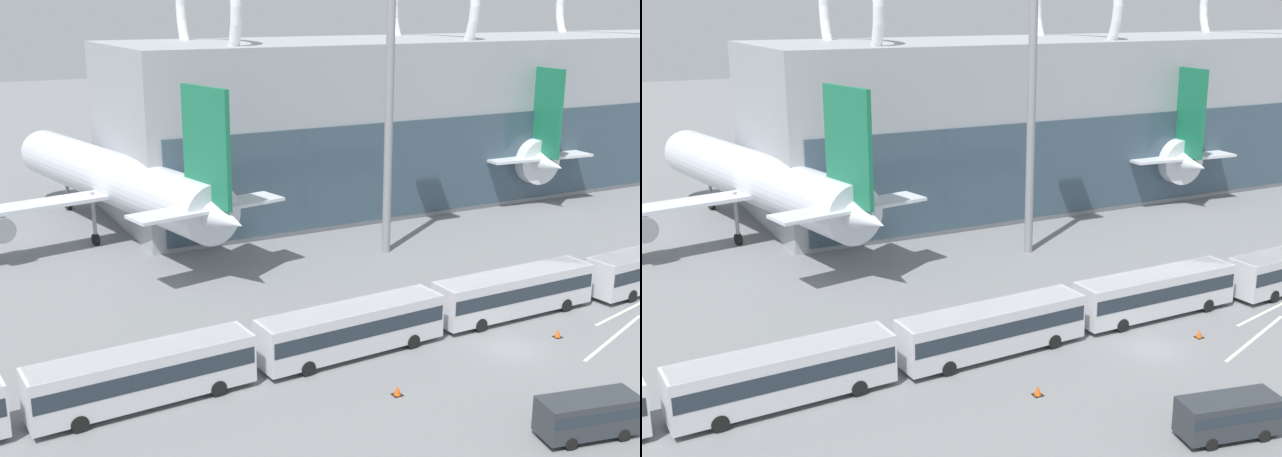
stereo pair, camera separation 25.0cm
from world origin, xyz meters
TOP-DOWN VIEW (x-y plane):
  - ground_plane at (0.00, 0.00)m, footprint 440.00×440.00m
  - terminal_building at (51.27, 42.72)m, footprint 133.06×22.78m
  - airliner_at_gate_near at (-15.97, 38.90)m, footprint 44.28×43.85m
  - airliner_at_gate_far at (30.98, 44.31)m, footprint 36.59×37.79m
  - shuttle_bus_1 at (-23.93, 3.89)m, footprint 13.27×3.41m
  - shuttle_bus_2 at (-9.89, 4.21)m, footprint 13.26×3.35m
  - shuttle_bus_3 at (4.16, 4.56)m, footprint 13.17×2.90m
  - service_van_foreground at (-3.98, -10.71)m, footprint 5.79×3.18m
  - floodlight_mast at (4.47, 22.61)m, footprint 2.97×2.97m
  - lane_stripe_2 at (7.74, -1.86)m, footprint 9.63×4.11m
  - lane_stripe_4 at (12.44, 1.34)m, footprint 8.61×2.43m
  - traffic_cone_1 at (-10.38, -2.03)m, footprint 0.60×0.60m
  - traffic_cone_2 at (4.23, -0.04)m, footprint 0.57×0.57m

SIDE VIEW (x-z plane):
  - ground_plane at x=0.00m, z-range 0.00..0.00m
  - lane_stripe_2 at x=7.74m, z-range 0.00..0.01m
  - lane_stripe_4 at x=12.44m, z-range 0.00..0.01m
  - traffic_cone_2 at x=4.23m, z-range -0.01..0.60m
  - traffic_cone_1 at x=-10.38m, z-range -0.01..0.62m
  - service_van_foreground at x=-3.98m, z-range 0.21..2.47m
  - shuttle_bus_1 at x=-23.93m, z-range 0.29..3.63m
  - shuttle_bus_2 at x=-9.89m, z-range 0.29..3.63m
  - shuttle_bus_3 at x=4.16m, z-range 0.29..3.63m
  - airliner_at_gate_far at x=30.98m, z-range -2.82..12.80m
  - airliner_at_gate_near at x=-15.97m, z-range -2.35..13.79m
  - terminal_building at x=51.27m, z-range -5.84..25.06m
  - floodlight_mast at x=4.47m, z-range 3.65..31.11m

